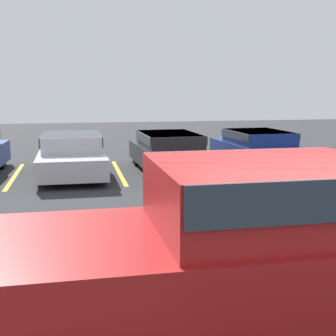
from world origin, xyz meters
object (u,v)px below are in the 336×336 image
Objects in this scene: pickup_truck at (297,248)px; parked_sedan_b at (72,153)px; parked_sedan_c at (170,151)px; parked_sedan_d at (259,148)px.

pickup_truck reaches higher than parked_sedan_b.
parked_sedan_c is (0.60, 9.41, -0.27)m from pickup_truck.
parked_sedan_d is (3.49, 9.55, -0.27)m from pickup_truck.
pickup_truck is 1.45× the size of parked_sedan_b.
pickup_truck is at bearing -22.80° from parked_sedan_d.
parked_sedan_d is at bearing 69.32° from pickup_truck.
parked_sedan_c is at bearing 85.74° from pickup_truck.
parked_sedan_b is at bearing -91.19° from parked_sedan_d.
parked_sedan_c is 2.89m from parked_sedan_d.
parked_sedan_b reaches higher than parked_sedan_c.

